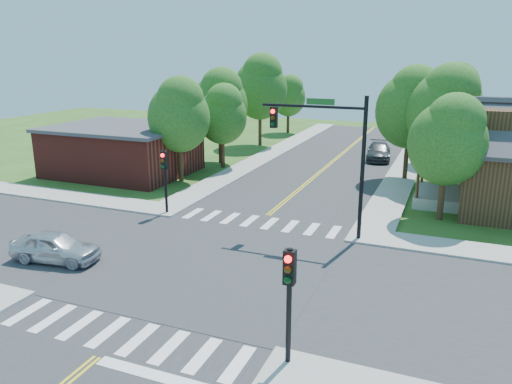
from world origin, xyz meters
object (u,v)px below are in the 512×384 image
at_px(car_silver, 55,248).
at_px(signal_mast_ne, 329,143).
at_px(signal_pole_nw, 165,170).
at_px(car_dgrey, 379,152).
at_px(signal_pole_se, 289,285).

bearing_deg(car_silver, signal_mast_ne, -60.95).
xyz_separation_m(signal_pole_nw, car_dgrey, (9.10, 20.08, -1.95)).
distance_m(signal_pole_se, car_dgrey, 31.41).
relative_size(signal_pole_nw, car_silver, 0.90).
bearing_deg(car_silver, signal_pole_se, -113.31).
relative_size(signal_mast_ne, signal_pole_se, 1.89).
relative_size(signal_mast_ne, car_dgrey, 1.40).
relative_size(signal_pole_nw, car_dgrey, 0.74).
distance_m(signal_mast_ne, signal_pole_nw, 9.76).
bearing_deg(car_silver, signal_pole_nw, -14.61).
bearing_deg(signal_pole_nw, signal_mast_ne, 0.07).
bearing_deg(signal_pole_nw, signal_pole_se, -45.00).
height_order(signal_mast_ne, signal_pole_se, signal_mast_ne).
distance_m(signal_pole_nw, car_silver, 8.07).
bearing_deg(car_dgrey, signal_mast_ne, -96.32).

